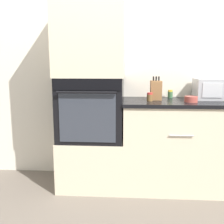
{
  "coord_description": "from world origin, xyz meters",
  "views": [
    {
      "loc": [
        0.05,
        -2.39,
        1.28
      ],
      "look_at": [
        -0.12,
        0.21,
        0.82
      ],
      "focal_mm": 42.0,
      "sensor_mm": 36.0,
      "label": 1
    }
  ],
  "objects_px": {
    "microwave": "(210,89)",
    "bowl": "(191,99)",
    "knife_block": "(156,90)",
    "wall_oven": "(92,108)",
    "condiment_jar_near": "(150,97)",
    "condiment_jar_mid": "(170,94)"
  },
  "relations": [
    {
      "from": "bowl",
      "to": "condiment_jar_mid",
      "type": "xyz_separation_m",
      "value": [
        -0.15,
        0.33,
        0.01
      ]
    },
    {
      "from": "wall_oven",
      "to": "bowl",
      "type": "distance_m",
      "value": 1.01
    },
    {
      "from": "bowl",
      "to": "condiment_jar_mid",
      "type": "distance_m",
      "value": 0.36
    },
    {
      "from": "condiment_jar_mid",
      "to": "knife_block",
      "type": "bearing_deg",
      "value": -136.88
    },
    {
      "from": "microwave",
      "to": "wall_oven",
      "type": "bearing_deg",
      "value": -174.15
    },
    {
      "from": "wall_oven",
      "to": "condiment_jar_mid",
      "type": "xyz_separation_m",
      "value": [
        0.84,
        0.23,
        0.13
      ]
    },
    {
      "from": "condiment_jar_near",
      "to": "condiment_jar_mid",
      "type": "height_order",
      "value": "condiment_jar_mid"
    },
    {
      "from": "wall_oven",
      "to": "condiment_jar_near",
      "type": "distance_m",
      "value": 0.61
    },
    {
      "from": "knife_block",
      "to": "bowl",
      "type": "distance_m",
      "value": 0.37
    },
    {
      "from": "wall_oven",
      "to": "microwave",
      "type": "xyz_separation_m",
      "value": [
        1.24,
        0.13,
        0.19
      ]
    },
    {
      "from": "wall_oven",
      "to": "bowl",
      "type": "xyz_separation_m",
      "value": [
        0.99,
        -0.1,
        0.11
      ]
    },
    {
      "from": "wall_oven",
      "to": "microwave",
      "type": "height_order",
      "value": "wall_oven"
    },
    {
      "from": "bowl",
      "to": "condiment_jar_near",
      "type": "relative_size",
      "value": 1.49
    },
    {
      "from": "wall_oven",
      "to": "microwave",
      "type": "relative_size",
      "value": 2.09
    },
    {
      "from": "knife_block",
      "to": "bowl",
      "type": "relative_size",
      "value": 1.89
    },
    {
      "from": "microwave",
      "to": "knife_block",
      "type": "bearing_deg",
      "value": -174.08
    },
    {
      "from": "microwave",
      "to": "bowl",
      "type": "bearing_deg",
      "value": -137.06
    },
    {
      "from": "microwave",
      "to": "knife_block",
      "type": "relative_size",
      "value": 1.3
    },
    {
      "from": "wall_oven",
      "to": "microwave",
      "type": "bearing_deg",
      "value": 5.85
    },
    {
      "from": "wall_oven",
      "to": "microwave",
      "type": "distance_m",
      "value": 1.26
    },
    {
      "from": "wall_oven",
      "to": "condiment_jar_mid",
      "type": "distance_m",
      "value": 0.88
    },
    {
      "from": "knife_block",
      "to": "condiment_jar_near",
      "type": "distance_m",
      "value": 0.15
    }
  ]
}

